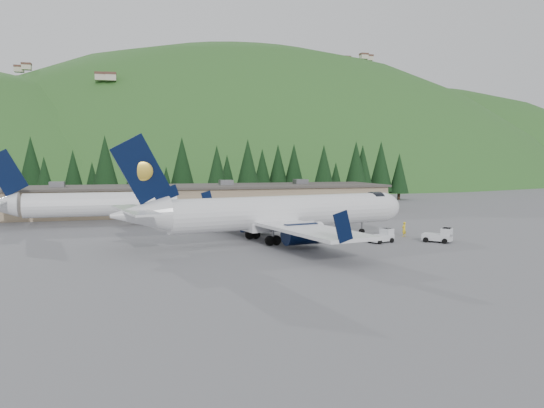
{
  "coord_description": "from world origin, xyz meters",
  "views": [
    {
      "loc": [
        -19.2,
        -61.37,
        9.68
      ],
      "look_at": [
        0.0,
        6.0,
        4.0
      ],
      "focal_mm": 35.0,
      "sensor_mm": 36.0,
      "label": 1
    }
  ],
  "objects_px": {
    "ramp_worker": "(404,229)",
    "baggage_tug_a": "(382,236)",
    "second_airliner": "(82,204)",
    "airliner": "(277,213)",
    "baggage_tug_b": "(440,236)",
    "terminal_building": "(200,199)"
  },
  "relations": [
    {
      "from": "ramp_worker",
      "to": "baggage_tug_a",
      "type": "bearing_deg",
      "value": 12.17
    },
    {
      "from": "second_airliner",
      "to": "baggage_tug_a",
      "type": "distance_m",
      "value": 44.58
    },
    {
      "from": "airliner",
      "to": "ramp_worker",
      "type": "height_order",
      "value": "airliner"
    },
    {
      "from": "baggage_tug_b",
      "to": "ramp_worker",
      "type": "relative_size",
      "value": 1.87
    },
    {
      "from": "baggage_tug_a",
      "to": "second_airliner",
      "type": "bearing_deg",
      "value": 123.85
    },
    {
      "from": "baggage_tug_a",
      "to": "terminal_building",
      "type": "xyz_separation_m",
      "value": [
        -15.69,
        42.7,
        1.89
      ]
    },
    {
      "from": "baggage_tug_a",
      "to": "baggage_tug_b",
      "type": "xyz_separation_m",
      "value": [
        6.6,
        -1.88,
        0.06
      ]
    },
    {
      "from": "baggage_tug_b",
      "to": "terminal_building",
      "type": "relative_size",
      "value": 0.05
    },
    {
      "from": "ramp_worker",
      "to": "second_airliner",
      "type": "bearing_deg",
      "value": -53.88
    },
    {
      "from": "second_airliner",
      "to": "baggage_tug_a",
      "type": "relative_size",
      "value": 8.07
    },
    {
      "from": "second_airliner",
      "to": "terminal_building",
      "type": "height_order",
      "value": "second_airliner"
    },
    {
      "from": "second_airliner",
      "to": "terminal_building",
      "type": "bearing_deg",
      "value": 38.78
    },
    {
      "from": "second_airliner",
      "to": "baggage_tug_a",
      "type": "xyz_separation_m",
      "value": [
        35.6,
        -26.7,
        -2.59
      ]
    },
    {
      "from": "second_airliner",
      "to": "baggage_tug_a",
      "type": "bearing_deg",
      "value": -36.86
    },
    {
      "from": "airliner",
      "to": "baggage_tug_b",
      "type": "height_order",
      "value": "airliner"
    },
    {
      "from": "baggage_tug_b",
      "to": "terminal_building",
      "type": "xyz_separation_m",
      "value": [
        -22.29,
        44.57,
        1.83
      ]
    },
    {
      "from": "baggage_tug_a",
      "to": "terminal_building",
      "type": "relative_size",
      "value": 0.05
    },
    {
      "from": "second_airliner",
      "to": "baggage_tug_b",
      "type": "xyz_separation_m",
      "value": [
        42.2,
        -28.57,
        -2.53
      ]
    },
    {
      "from": "baggage_tug_a",
      "to": "baggage_tug_b",
      "type": "height_order",
      "value": "baggage_tug_b"
    },
    {
      "from": "second_airliner",
      "to": "airliner",
      "type": "bearing_deg",
      "value": -42.98
    },
    {
      "from": "baggage_tug_a",
      "to": "ramp_worker",
      "type": "xyz_separation_m",
      "value": [
        5.0,
        3.71,
        0.22
      ]
    },
    {
      "from": "baggage_tug_a",
      "to": "terminal_building",
      "type": "bearing_deg",
      "value": 90.9
    }
  ]
}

